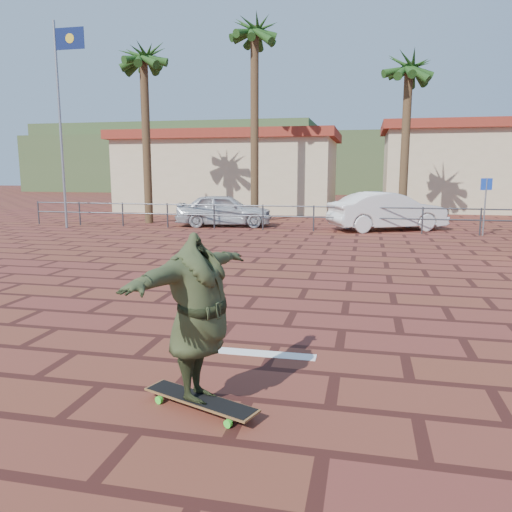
{
  "coord_description": "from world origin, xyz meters",
  "views": [
    {
      "loc": [
        1.94,
        -7.19,
        2.34
      ],
      "look_at": [
        0.03,
        1.5,
        0.8
      ],
      "focal_mm": 35.0,
      "sensor_mm": 36.0,
      "label": 1
    }
  ],
  "objects_px": {
    "car_silver": "(224,210)",
    "car_white": "(387,211)",
    "skateboarder": "(198,318)",
    "longboard": "(200,400)"
  },
  "relations": [
    {
      "from": "skateboarder",
      "to": "car_white",
      "type": "height_order",
      "value": "skateboarder"
    },
    {
      "from": "car_white",
      "to": "longboard",
      "type": "bearing_deg",
      "value": 145.62
    },
    {
      "from": "longboard",
      "to": "car_white",
      "type": "relative_size",
      "value": 0.28
    },
    {
      "from": "car_silver",
      "to": "skateboarder",
      "type": "bearing_deg",
      "value": -174.95
    },
    {
      "from": "skateboarder",
      "to": "car_white",
      "type": "relative_size",
      "value": 0.45
    },
    {
      "from": "car_silver",
      "to": "car_white",
      "type": "relative_size",
      "value": 0.88
    },
    {
      "from": "skateboarder",
      "to": "longboard",
      "type": "bearing_deg",
      "value": -77.69
    },
    {
      "from": "longboard",
      "to": "car_silver",
      "type": "distance_m",
      "value": 16.4
    },
    {
      "from": "car_white",
      "to": "skateboarder",
      "type": "bearing_deg",
      "value": 145.62
    },
    {
      "from": "skateboarder",
      "to": "car_white",
      "type": "bearing_deg",
      "value": 3.81
    }
  ]
}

